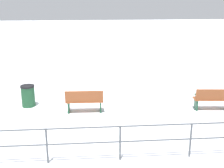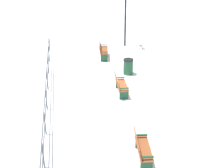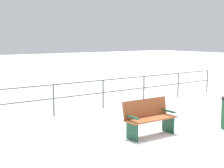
# 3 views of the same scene
# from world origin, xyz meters

# --- Properties ---
(ground_plane) EXTENTS (80.00, 80.00, 0.00)m
(ground_plane) POSITION_xyz_m (0.00, 0.00, 0.00)
(ground_plane) COLOR white
(ground_plane) RESTS_ON ground
(bench_nearest) EXTENTS (0.61, 1.42, 0.87)m
(bench_nearest) POSITION_xyz_m (-0.11, -4.74, 0.45)
(bench_nearest) COLOR brown
(bench_nearest) RESTS_ON ground
(bench_second) EXTENTS (0.54, 1.37, 0.89)m
(bench_second) POSITION_xyz_m (0.07, 0.00, 0.46)
(bench_second) COLOR brown
(bench_second) RESTS_ON ground
(waterfront_railing) EXTENTS (0.05, 13.07, 0.97)m
(waterfront_railing) POSITION_xyz_m (-3.27, 0.00, 0.66)
(waterfront_railing) COLOR #4C5156
(waterfront_railing) RESTS_ON ground
(trash_bin) EXTENTS (0.53, 0.53, 0.83)m
(trash_bin) POSITION_xyz_m (0.90, 2.16, 0.42)
(trash_bin) COLOR #1E4C2D
(trash_bin) RESTS_ON ground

